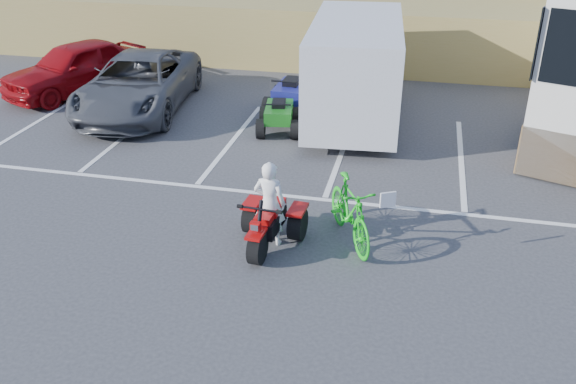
% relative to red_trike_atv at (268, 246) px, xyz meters
% --- Properties ---
extents(ground, '(100.00, 100.00, 0.00)m').
position_rel_red_trike_atv_xyz_m(ground, '(0.67, -0.48, 0.00)').
color(ground, '#363639').
rests_on(ground, ground).
extents(parking_stripes, '(28.00, 5.16, 0.01)m').
position_rel_red_trike_atv_xyz_m(parking_stripes, '(1.53, 3.59, 0.00)').
color(parking_stripes, white).
rests_on(parking_stripes, ground).
extents(grass_embankment, '(40.00, 8.50, 3.10)m').
position_rel_red_trike_atv_xyz_m(grass_embankment, '(0.67, 15.00, 1.42)').
color(grass_embankment, olive).
rests_on(grass_embankment, ground).
extents(red_trike_atv, '(1.22, 1.56, 0.97)m').
position_rel_red_trike_atv_xyz_m(red_trike_atv, '(0.00, 0.00, 0.00)').
color(red_trike_atv, '#A60909').
rests_on(red_trike_atv, ground).
extents(rider, '(0.58, 0.41, 1.53)m').
position_rel_red_trike_atv_xyz_m(rider, '(0.01, 0.15, 0.77)').
color(rider, white).
rests_on(rider, ground).
extents(green_dirt_bike, '(1.36, 1.97, 1.16)m').
position_rel_red_trike_atv_xyz_m(green_dirt_bike, '(1.34, 0.51, 0.58)').
color(green_dirt_bike, '#14BF19').
rests_on(green_dirt_bike, ground).
extents(grey_pickup, '(3.11, 5.60, 1.48)m').
position_rel_red_trike_atv_xyz_m(grey_pickup, '(-5.19, 6.11, 0.74)').
color(grey_pickup, '#43454A').
rests_on(grey_pickup, ground).
extents(red_car, '(3.57, 4.73, 1.50)m').
position_rel_red_trike_atv_xyz_m(red_car, '(-7.66, 7.17, 0.75)').
color(red_car, maroon).
rests_on(red_car, ground).
extents(cargo_trailer, '(2.61, 5.64, 2.56)m').
position_rel_red_trike_atv_xyz_m(cargo_trailer, '(0.63, 6.63, 1.39)').
color(cargo_trailer, silver).
rests_on(cargo_trailer, ground).
extents(quad_atv_blue, '(1.28, 1.69, 1.08)m').
position_rel_red_trike_atv_xyz_m(quad_atv_blue, '(-1.07, 6.77, 0.00)').
color(quad_atv_blue, navy).
rests_on(quad_atv_blue, ground).
extents(quad_atv_green, '(1.26, 1.55, 0.91)m').
position_rel_red_trike_atv_xyz_m(quad_atv_green, '(-1.07, 5.32, 0.00)').
color(quad_atv_green, '#145A15').
rests_on(quad_atv_green, ground).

